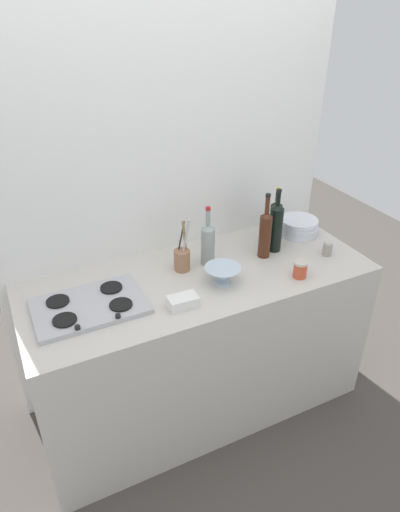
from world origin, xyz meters
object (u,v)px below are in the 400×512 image
object	(u,v)px
utensil_crock	(182,258)
condiment_jar_front	(328,248)
mixing_bowl	(223,274)
condiment_jar_rear	(300,269)
wine_bottle_mid_left	(275,221)
stovetop_hob	(90,306)
wine_bottle_mid_right	(276,226)
plate_stack	(298,226)
butter_dish	(183,302)
wine_bottle_leftmost	(265,233)
wine_bottle_rightmost	(208,243)

from	to	relation	value
utensil_crock	condiment_jar_front	bearing A→B (deg)	-15.25
mixing_bowl	condiment_jar_rear	world-z (taller)	same
wine_bottle_mid_left	condiment_jar_front	bearing A→B (deg)	-53.41
stovetop_hob	utensil_crock	world-z (taller)	utensil_crock
wine_bottle_mid_left	wine_bottle_mid_right	distance (m)	0.09
stovetop_hob	utensil_crock	bearing A→B (deg)	12.96
plate_stack	butter_dish	size ratio (longest dim) A/B	1.65
plate_stack	utensil_crock	world-z (taller)	utensil_crock
plate_stack	wine_bottle_mid_right	xyz separation A→B (m)	(-0.24, -0.10, 0.10)
wine_bottle_leftmost	wine_bottle_rightmost	size ratio (longest dim) A/B	1.12
wine_bottle_mid_right	mixing_bowl	distance (m)	0.46
plate_stack	condiment_jar_rear	size ratio (longest dim) A/B	2.56
wine_bottle_mid_left	stovetop_hob	bearing A→B (deg)	-172.03
mixing_bowl	utensil_crock	size ratio (longest dim) A/B	0.62
wine_bottle_mid_right	condiment_jar_front	xyz separation A→B (m)	(0.23, -0.17, -0.10)
plate_stack	butter_dish	bearing A→B (deg)	-158.54
stovetop_hob	mixing_bowl	size ratio (longest dim) A/B	2.80
stovetop_hob	wine_bottle_leftmost	distance (m)	0.98
utensil_crock	wine_bottle_leftmost	bearing A→B (deg)	-8.52
condiment_jar_rear	wine_bottle_mid_right	bearing A→B (deg)	82.40
wine_bottle_mid_right	condiment_jar_rear	bearing A→B (deg)	-97.60
condiment_jar_rear	butter_dish	bearing A→B (deg)	177.22
wine_bottle_rightmost	utensil_crock	world-z (taller)	wine_bottle_rightmost
condiment_jar_rear	wine_bottle_mid_left	bearing A→B (deg)	76.71
wine_bottle_leftmost	condiment_jar_rear	world-z (taller)	wine_bottle_leftmost
wine_bottle_mid_left	wine_bottle_mid_right	world-z (taller)	wine_bottle_mid_right
wine_bottle_mid_left	mixing_bowl	xyz separation A→B (m)	(-0.46, -0.24, -0.09)
wine_bottle_leftmost	wine_bottle_rightmost	xyz separation A→B (m)	(-0.31, 0.06, -0.02)
condiment_jar_front	condiment_jar_rear	world-z (taller)	condiment_jar_rear
wine_bottle_mid_left	mixing_bowl	world-z (taller)	wine_bottle_mid_left
wine_bottle_mid_left	utensil_crock	xyz separation A→B (m)	(-0.59, -0.04, -0.07)
wine_bottle_rightmost	condiment_jar_front	world-z (taller)	wine_bottle_rightmost
wine_bottle_mid_left	utensil_crock	size ratio (longest dim) A/B	1.14
wine_bottle_leftmost	utensil_crock	distance (m)	0.47
wine_bottle_leftmost	mixing_bowl	size ratio (longest dim) A/B	2.02
butter_dish	wine_bottle_mid_left	bearing A→B (deg)	24.65
butter_dish	condiment_jar_rear	size ratio (longest dim) A/B	1.55
wine_bottle_mid_right	utensil_crock	bearing A→B (deg)	176.21
condiment_jar_rear	wine_bottle_rightmost	bearing A→B (deg)	138.21
wine_bottle_leftmost	wine_bottle_rightmost	world-z (taller)	wine_bottle_leftmost
wine_bottle_mid_right	mixing_bowl	bearing A→B (deg)	-158.34
stovetop_hob	condiment_jar_front	world-z (taller)	condiment_jar_front
wine_bottle_mid_left	condiment_jar_front	world-z (taller)	wine_bottle_mid_left
mixing_bowl	stovetop_hob	bearing A→B (deg)	172.80
plate_stack	utensil_crock	size ratio (longest dim) A/B	0.78
wine_bottle_mid_left	wine_bottle_mid_right	xyz separation A→B (m)	(-0.05, -0.07, 0.01)
wine_bottle_rightmost	condiment_jar_front	xyz separation A→B (m)	(0.63, -0.21, -0.08)
stovetop_hob	condiment_jar_rear	bearing A→B (deg)	-11.35
wine_bottle_mid_left	utensil_crock	distance (m)	0.60
wine_bottle_mid_left	butter_dish	distance (m)	0.80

